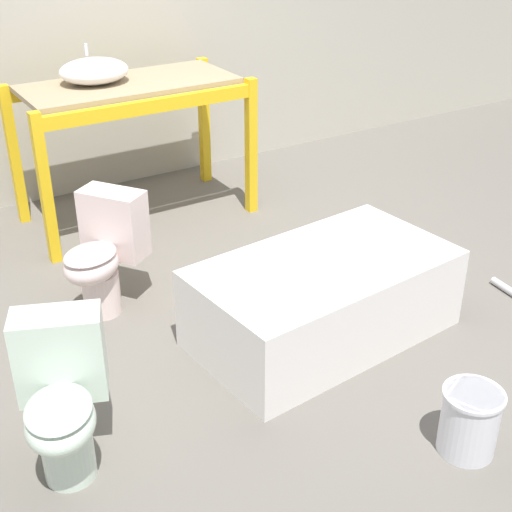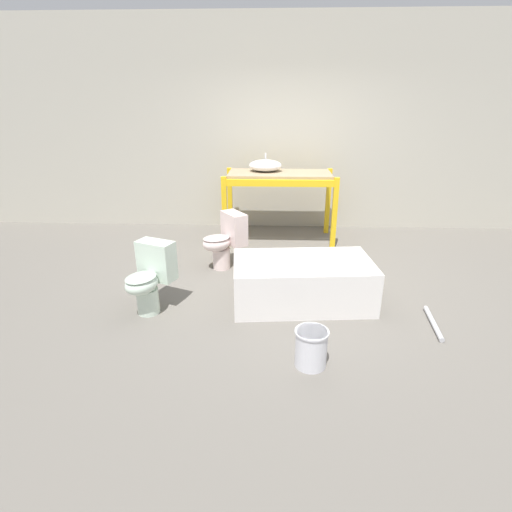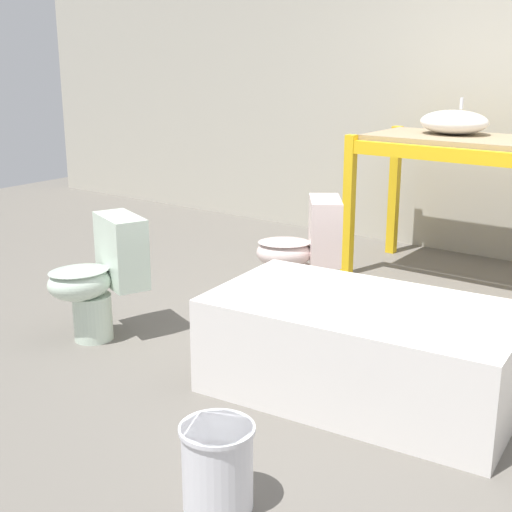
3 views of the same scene
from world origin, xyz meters
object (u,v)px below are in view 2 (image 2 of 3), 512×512
at_px(toilet_far, 150,276).
at_px(bucket_white, 311,347).
at_px(bathtub_main, 302,279).
at_px(sink_basin, 265,165).
at_px(toilet_near, 225,239).

distance_m(toilet_far, bucket_white, 1.77).
distance_m(bathtub_main, bucket_white, 1.09).
bearing_deg(bathtub_main, toilet_far, -176.46).
bearing_deg(toilet_far, sink_basin, 86.96).
height_order(sink_basin, bathtub_main, sink_basin).
relative_size(bathtub_main, toilet_near, 2.13).
xyz_separation_m(bathtub_main, toilet_far, (-1.53, -0.24, 0.10)).
xyz_separation_m(sink_basin, toilet_far, (-1.09, -2.34, -0.73)).
height_order(sink_basin, toilet_far, sink_basin).
xyz_separation_m(sink_basin, toilet_near, (-0.47, -1.19, -0.73)).
bearing_deg(toilet_near, sink_basin, 123.48).
bearing_deg(bucket_white, toilet_near, 114.68).
bearing_deg(bucket_white, toilet_far, 151.20).
xyz_separation_m(bathtub_main, bucket_white, (0.00, -1.08, -0.10)).
distance_m(toilet_near, toilet_far, 1.30).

